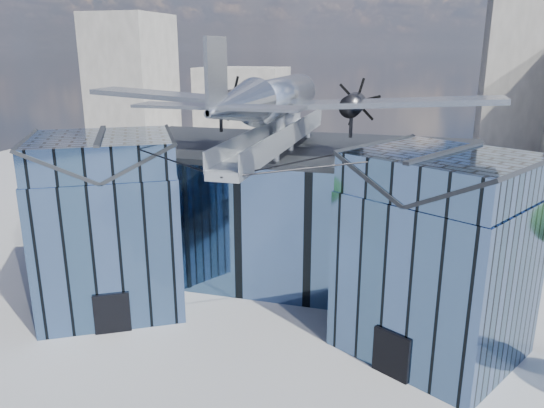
# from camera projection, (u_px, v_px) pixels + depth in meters

# --- Properties ---
(ground_plane) EXTENTS (120.00, 120.00, 0.00)m
(ground_plane) POSITION_uv_depth(u_px,v_px,m) (264.00, 316.00, 35.15)
(ground_plane) COLOR gray
(museum) EXTENTS (32.88, 24.50, 17.60)m
(museum) POSITION_uv_depth(u_px,v_px,m) (286.00, 211.00, 38.95)
(museum) COLOR #425E86
(museum) RESTS_ON ground
(bg_towers) EXTENTS (77.00, 24.50, 26.00)m
(bg_towers) POSITION_uv_depth(u_px,v_px,m) (370.00, 97.00, 78.54)
(bg_towers) COLOR gray
(bg_towers) RESTS_ON ground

